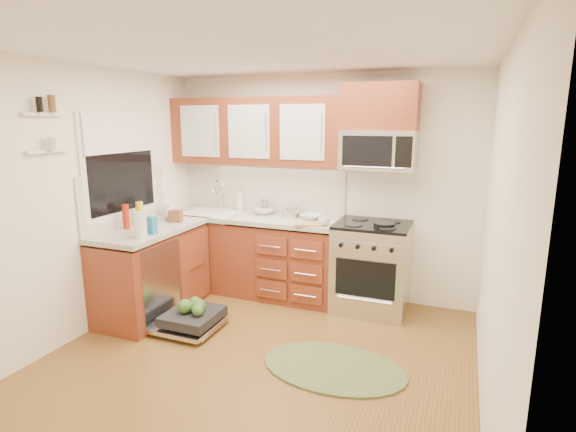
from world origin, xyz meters
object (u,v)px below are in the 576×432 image
at_px(paper_towel_roll, 141,225).
at_px(sink, 212,222).
at_px(rug, 334,367).
at_px(cutting_board, 309,224).
at_px(dishwasher, 189,320).
at_px(microwave, 378,150).
at_px(stock_pot, 291,212).
at_px(bowl_a, 311,217).
at_px(upper_cabinets, 256,131).
at_px(bowl_b, 264,210).
at_px(cup, 324,221).
at_px(skillet, 384,225).
at_px(range, 371,267).

bearing_deg(paper_towel_roll, sink, 90.00).
bearing_deg(rug, cutting_board, 118.73).
bearing_deg(paper_towel_roll, dishwasher, 19.86).
xyz_separation_m(microwave, rug, (-0.04, -1.42, -1.69)).
relative_size(cutting_board, paper_towel_roll, 1.19).
relative_size(stock_pot, bowl_a, 0.90).
bearing_deg(stock_pot, bowl_a, -4.09).
bearing_deg(sink, stock_pot, 5.84).
distance_m(paper_towel_roll, bowl_a, 1.82).
bearing_deg(upper_cabinets, dishwasher, -96.04).
distance_m(upper_cabinets, bowl_b, 0.91).
distance_m(sink, bowl_a, 1.24).
xyz_separation_m(sink, cutting_board, (1.29, -0.20, 0.14)).
xyz_separation_m(stock_pot, bowl_b, (-0.36, 0.05, -0.02)).
xyz_separation_m(microwave, bowl_b, (-1.31, 0.02, -0.73)).
bearing_deg(sink, paper_towel_roll, -90.00).
distance_m(microwave, bowl_a, 1.03).
relative_size(sink, dishwasher, 0.89).
bearing_deg(sink, bowl_b, 13.82).
bearing_deg(upper_cabinets, paper_towel_roll, -110.34).
relative_size(rug, cutting_board, 4.11).
bearing_deg(stock_pot, bowl_b, 171.98).
relative_size(microwave, cup, 6.34).
xyz_separation_m(dishwasher, paper_towel_roll, (-0.39, -0.14, 0.95)).
xyz_separation_m(dishwasher, bowl_a, (0.84, 1.20, 0.85)).
xyz_separation_m(sink, paper_towel_roll, (0.00, -1.26, 0.25)).
distance_m(microwave, skillet, 0.78).
bearing_deg(range, skillet, -38.93).
height_order(range, paper_towel_roll, paper_towel_roll).
xyz_separation_m(bowl_a, cup, (0.22, -0.25, 0.02)).
bearing_deg(microwave, sink, -176.15).
bearing_deg(dishwasher, sink, 109.20).
bearing_deg(dishwasher, skillet, 31.52).
bearing_deg(rug, bowl_b, 131.49).
xyz_separation_m(upper_cabinets, range, (1.41, -0.15, -1.40)).
bearing_deg(range, sink, -179.70).
distance_m(sink, paper_towel_roll, 1.28).
relative_size(microwave, stock_pot, 3.69).
xyz_separation_m(rug, bowl_b, (-1.28, 1.44, 0.96)).
bearing_deg(sink, range, 0.30).
distance_m(bowl_a, bowl_b, 0.61).
bearing_deg(microwave, bowl_b, 179.06).
xyz_separation_m(sink, dishwasher, (0.39, -1.12, -0.70)).
xyz_separation_m(upper_cabinets, stock_pot, (0.45, -0.05, -0.89)).
height_order(upper_cabinets, rug, upper_cabinets).
bearing_deg(bowl_a, range, -5.89).
relative_size(dishwasher, paper_towel_roll, 2.87).
relative_size(upper_cabinets, paper_towel_roll, 8.41).
bearing_deg(range, upper_cabinets, 174.11).
bearing_deg(bowl_a, sink, -176.15).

